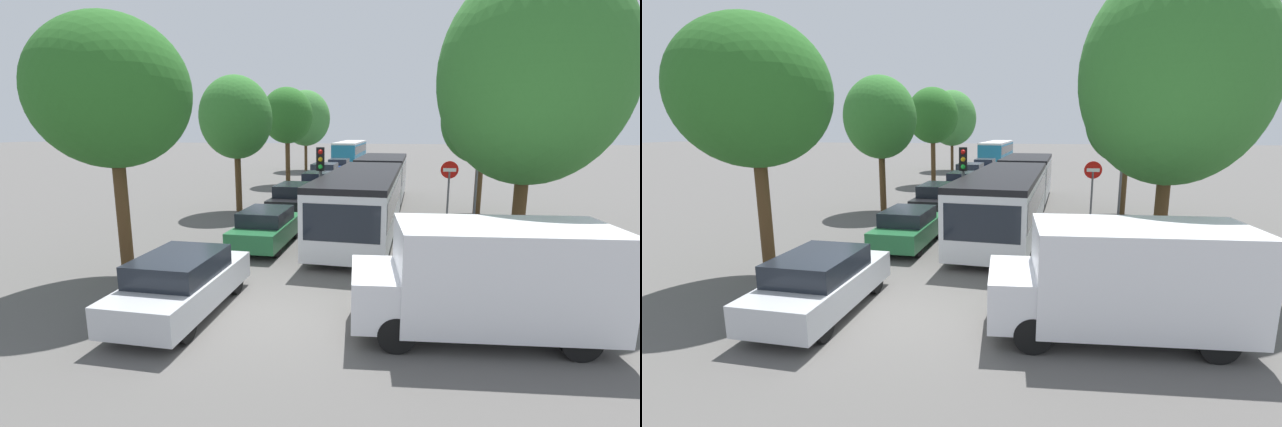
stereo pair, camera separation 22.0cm
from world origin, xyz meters
The scene contains 19 objects.
ground_plane centered at (0.00, 0.00, 0.00)m, with size 200.00×200.00×0.00m, color #565451.
articulated_bus centered at (1.82, 11.06, 1.43)m, with size 3.67×16.87×2.49m.
city_bus_rear centered at (-1.92, 42.15, 1.42)m, with size 3.14×11.54×2.46m.
queued_car_silver centered at (-2.02, -0.23, 0.71)m, with size 1.85×4.08×1.40m.
queued_car_green centered at (-1.67, 5.45, 0.68)m, with size 1.79×3.93×1.35m.
queued_car_black centered at (-1.83, 11.13, 0.76)m, with size 1.98×4.36×1.49m.
queued_car_navy centered at (-1.80, 17.46, 0.71)m, with size 1.86×4.10×1.40m.
queued_car_white centered at (-2.11, 22.62, 0.77)m, with size 2.01×4.43×1.52m.
queued_car_blue centered at (-1.74, 28.70, 0.72)m, with size 1.88×4.14×1.42m.
white_van centered at (4.53, -0.28, 1.24)m, with size 5.13×2.30×2.31m.
traffic_light centered at (-0.09, 7.55, 2.50)m, with size 0.35×0.38×3.40m.
no_entry_sign centered at (4.95, 9.01, 1.88)m, with size 0.70×0.08×2.82m.
direction_sign_post centered at (6.31, 10.49, 2.57)m, with size 0.20×1.40×3.60m.
tree_left_near centered at (-4.64, 1.77, 4.94)m, with size 4.04×4.04×7.01m.
tree_left_mid centered at (-4.83, 11.48, 4.59)m, with size 3.51×3.51×6.60m.
tree_left_far centered at (-4.74, 21.84, 4.94)m, with size 3.69×3.69×6.94m.
tree_left_distant centered at (-5.43, 31.95, 4.83)m, with size 4.64×4.64×7.56m.
tree_right_near centered at (6.32, 4.26, 5.53)m, with size 5.09×5.09×8.56m.
tree_right_mid centered at (6.80, 12.48, 4.49)m, with size 3.81×3.81×6.58m.
Camera 1 is at (2.48, -8.78, 4.17)m, focal length 24.00 mm.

